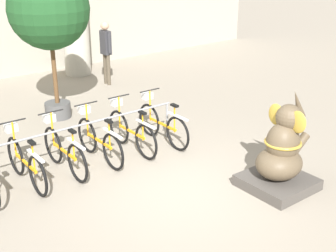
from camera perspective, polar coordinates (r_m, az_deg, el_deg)
name	(u,v)px	position (r m, az deg, el deg)	size (l,w,h in m)	color
ground_plane	(181,190)	(7.88, 1.54, -7.85)	(60.00, 60.00, 0.00)	gray
bike_rack	(60,137)	(8.54, -13.07, -1.29)	(4.94, 0.05, 0.77)	gray
bicycle_2	(25,162)	(8.26, -17.02, -4.17)	(0.48, 1.66, 1.03)	black
bicycle_3	(64,150)	(8.53, -12.60, -2.88)	(0.48, 1.66, 1.03)	black
bicycle_4	(99,140)	(8.84, -8.47, -1.66)	(0.48, 1.66, 1.03)	black
bicycle_5	(131,131)	(9.18, -4.54, -0.58)	(0.48, 1.66, 1.03)	black
bicycle_6	(162,123)	(9.53, -0.75, 0.34)	(0.48, 1.66, 1.03)	black
elephant_statue	(281,156)	(7.96, 13.63, -3.59)	(1.07, 1.07, 1.69)	#4C4742
person_pedestrian	(106,47)	(13.44, -7.59, 9.56)	(0.24, 0.47, 1.80)	brown
potted_tree	(49,11)	(10.73, -14.32, 13.39)	(1.78, 1.78, 3.40)	#4C4C4C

